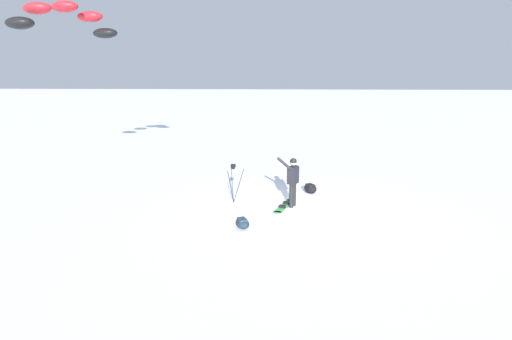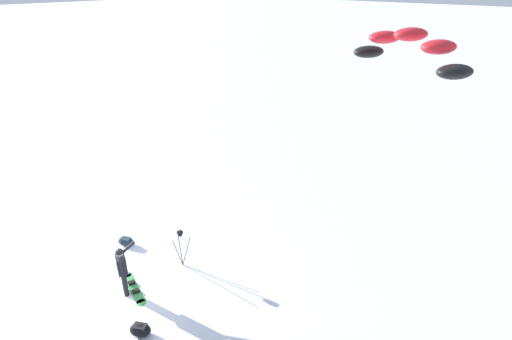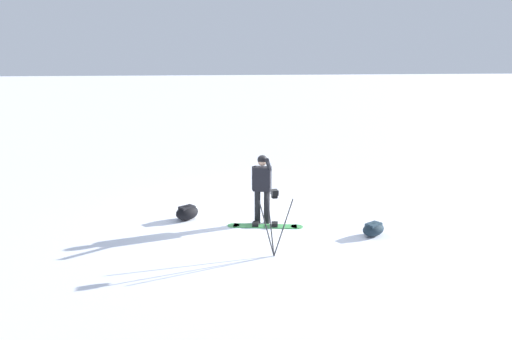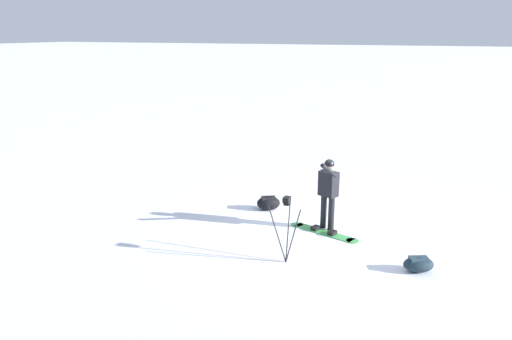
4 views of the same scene
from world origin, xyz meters
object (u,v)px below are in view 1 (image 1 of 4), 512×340
camera_tripod (234,175)px  gear_bag_small (242,223)px  gear_bag_large (310,188)px  snowboarder (293,177)px  traction_kite (66,18)px  snowboard (284,206)px

camera_tripod → gear_bag_small: (2.40, 0.59, -0.80)m
gear_bag_large → camera_tripod: bearing=-61.6°
snowboarder → traction_kite: traction_kite is taller
snowboard → gear_bag_large: bearing=151.7°
snowboard → gear_bag_large: gear_bag_large is taller
snowboard → camera_tripod: (-0.27, -1.71, 0.93)m
snowboarder → gear_bag_large: bearing=158.8°
snowboard → traction_kite: (-3.88, -9.04, 6.49)m
gear_bag_large → snowboarder: bearing=-21.2°
gear_bag_large → traction_kite: bearing=-102.4°
snowboard → gear_bag_small: size_ratio=2.50×
snowboarder → traction_kite: 11.49m
gear_bag_large → gear_bag_small: (3.82, -2.04, -0.03)m
snowboard → traction_kite: size_ratio=0.34×
snowboarder → gear_bag_small: size_ratio=2.47×
gear_bag_large → camera_tripod: (1.42, -2.62, 0.77)m
snowboarder → snowboard: 0.99m
gear_bag_small → traction_kite: bearing=-127.2°
gear_bag_small → snowboarder: bearing=147.1°
snowboard → gear_bag_small: 2.42m
snowboarder → camera_tripod: size_ratio=1.23×
traction_kite → camera_tripod: traction_kite is taller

